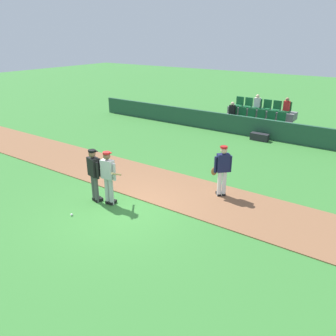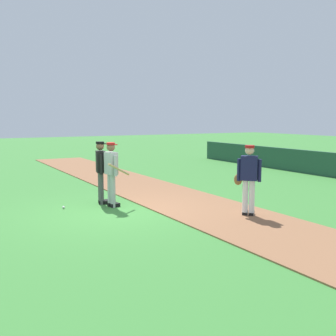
% 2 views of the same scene
% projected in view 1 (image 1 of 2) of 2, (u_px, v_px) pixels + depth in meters
% --- Properties ---
extents(ground_plane, '(80.00, 80.00, 0.00)m').
position_uv_depth(ground_plane, '(120.00, 210.00, 10.50)').
color(ground_plane, '#387A33').
extents(infield_dirt_path, '(28.00, 2.60, 0.03)m').
position_uv_depth(infield_dirt_path, '(161.00, 185.00, 12.15)').
color(infield_dirt_path, brown).
rests_on(infield_dirt_path, ground).
extents(dugout_fence, '(20.00, 0.16, 1.01)m').
position_uv_depth(dugout_fence, '(248.00, 126.00, 17.90)').
color(dugout_fence, '#234C38').
rests_on(dugout_fence, ground).
extents(stadium_bleachers, '(3.90, 2.10, 1.90)m').
position_uv_depth(stadium_bleachers, '(258.00, 121.00, 19.01)').
color(stadium_bleachers, slate).
rests_on(stadium_bleachers, ground).
extents(batter_grey_jersey, '(0.72, 0.75, 1.76)m').
position_uv_depth(batter_grey_jersey, '(108.00, 176.00, 10.51)').
color(batter_grey_jersey, '#B2B2B2').
rests_on(batter_grey_jersey, ground).
extents(umpire_home_plate, '(0.58, 0.37, 1.76)m').
position_uv_depth(umpire_home_plate, '(94.00, 173.00, 10.70)').
color(umpire_home_plate, '#4C4C4C').
rests_on(umpire_home_plate, ground).
extents(runner_navy_jersey, '(0.57, 0.50, 1.76)m').
position_uv_depth(runner_navy_jersey, '(222.00, 170.00, 11.03)').
color(runner_navy_jersey, white).
rests_on(runner_navy_jersey, ground).
extents(baseball, '(0.07, 0.07, 0.07)m').
position_uv_depth(baseball, '(72.00, 215.00, 10.15)').
color(baseball, white).
rests_on(baseball, ground).
extents(equipment_bag, '(0.90, 0.36, 0.36)m').
position_uv_depth(equipment_bag, '(260.00, 137.00, 17.22)').
color(equipment_bag, '#232328').
rests_on(equipment_bag, ground).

